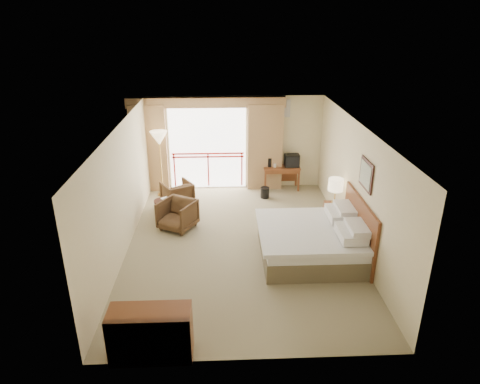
{
  "coord_description": "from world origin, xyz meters",
  "views": [
    {
      "loc": [
        -0.38,
        -8.45,
        4.81
      ],
      "look_at": [
        0.0,
        0.4,
        1.1
      ],
      "focal_mm": 32.0,
      "sensor_mm": 36.0,
      "label": 1
    }
  ],
  "objects_px": {
    "table_lamp": "(336,185)",
    "armchair_near": "(178,228)",
    "nightstand": "(333,217)",
    "bed": "(313,241)",
    "armchair_far": "(178,205)",
    "wastebasket": "(265,193)",
    "side_table": "(163,206)",
    "desk": "(281,171)",
    "floor_lamp": "(159,141)",
    "dresser": "(151,334)",
    "tv": "(292,161)"
  },
  "relations": [
    {
      "from": "tv",
      "to": "side_table",
      "type": "xyz_separation_m",
      "value": [
        -3.52,
        -1.87,
        -0.53
      ]
    },
    {
      "from": "wastebasket",
      "to": "armchair_far",
      "type": "height_order",
      "value": "armchair_far"
    },
    {
      "from": "armchair_near",
      "to": "dresser",
      "type": "bearing_deg",
      "value": -60.8
    },
    {
      "from": "armchair_far",
      "to": "side_table",
      "type": "distance_m",
      "value": 0.91
    },
    {
      "from": "tv",
      "to": "wastebasket",
      "type": "bearing_deg",
      "value": -160.34
    },
    {
      "from": "tv",
      "to": "floor_lamp",
      "type": "bearing_deg",
      "value": 166.62
    },
    {
      "from": "bed",
      "to": "table_lamp",
      "type": "bearing_deg",
      "value": 59.76
    },
    {
      "from": "nightstand",
      "to": "floor_lamp",
      "type": "height_order",
      "value": "floor_lamp"
    },
    {
      "from": "nightstand",
      "to": "armchair_near",
      "type": "relative_size",
      "value": 0.8
    },
    {
      "from": "table_lamp",
      "to": "dresser",
      "type": "xyz_separation_m",
      "value": [
        -3.74,
        -4.05,
        -0.7
      ]
    },
    {
      "from": "nightstand",
      "to": "table_lamp",
      "type": "distance_m",
      "value": 0.8
    },
    {
      "from": "armchair_near",
      "to": "desk",
      "type": "bearing_deg",
      "value": 70.42
    },
    {
      "from": "table_lamp",
      "to": "armchair_near",
      "type": "xyz_separation_m",
      "value": [
        -3.74,
        0.14,
        -1.11
      ]
    },
    {
      "from": "table_lamp",
      "to": "desk",
      "type": "height_order",
      "value": "table_lamp"
    },
    {
      "from": "wastebasket",
      "to": "armchair_far",
      "type": "distance_m",
      "value": 2.45
    },
    {
      "from": "table_lamp",
      "to": "armchair_far",
      "type": "height_order",
      "value": "table_lamp"
    },
    {
      "from": "desk",
      "to": "dresser",
      "type": "relative_size",
      "value": 0.87
    },
    {
      "from": "table_lamp",
      "to": "tv",
      "type": "distance_m",
      "value": 2.63
    },
    {
      "from": "bed",
      "to": "dresser",
      "type": "xyz_separation_m",
      "value": [
        -2.98,
        -2.75,
        0.03
      ]
    },
    {
      "from": "table_lamp",
      "to": "armchair_far",
      "type": "xyz_separation_m",
      "value": [
        -3.86,
        1.48,
        -1.11
      ]
    },
    {
      "from": "floor_lamp",
      "to": "dresser",
      "type": "xyz_separation_m",
      "value": [
        0.61,
        -6.28,
        -1.19
      ]
    },
    {
      "from": "nightstand",
      "to": "table_lamp",
      "type": "height_order",
      "value": "table_lamp"
    },
    {
      "from": "bed",
      "to": "table_lamp",
      "type": "distance_m",
      "value": 1.68
    },
    {
      "from": "armchair_far",
      "to": "wastebasket",
      "type": "bearing_deg",
      "value": 159.69
    },
    {
      "from": "tv",
      "to": "nightstand",
      "type": "bearing_deg",
      "value": -94.68
    },
    {
      "from": "bed",
      "to": "nightstand",
      "type": "relative_size",
      "value": 3.4
    },
    {
      "from": "table_lamp",
      "to": "side_table",
      "type": "xyz_separation_m",
      "value": [
        -4.14,
        0.68,
        -0.77
      ]
    },
    {
      "from": "floor_lamp",
      "to": "dresser",
      "type": "bearing_deg",
      "value": -84.44
    },
    {
      "from": "armchair_far",
      "to": "side_table",
      "type": "bearing_deg",
      "value": 40.96
    },
    {
      "from": "desk",
      "to": "armchair_far",
      "type": "xyz_separation_m",
      "value": [
        -2.94,
        -1.12,
        -0.54
      ]
    },
    {
      "from": "bed",
      "to": "nightstand",
      "type": "bearing_deg",
      "value": 58.78
    },
    {
      "from": "bed",
      "to": "floor_lamp",
      "type": "xyz_separation_m",
      "value": [
        -3.6,
        3.54,
        1.22
      ]
    },
    {
      "from": "nightstand",
      "to": "side_table",
      "type": "xyz_separation_m",
      "value": [
        -4.14,
        0.73,
        0.03
      ]
    },
    {
      "from": "wastebasket",
      "to": "side_table",
      "type": "height_order",
      "value": "side_table"
    },
    {
      "from": "bed",
      "to": "armchair_near",
      "type": "relative_size",
      "value": 2.7
    },
    {
      "from": "nightstand",
      "to": "desk",
      "type": "relative_size",
      "value": 0.59
    },
    {
      "from": "table_lamp",
      "to": "desk",
      "type": "bearing_deg",
      "value": 109.52
    },
    {
      "from": "side_table",
      "to": "dresser",
      "type": "xyz_separation_m",
      "value": [
        0.39,
        -4.73,
        0.07
      ]
    },
    {
      "from": "nightstand",
      "to": "side_table",
      "type": "bearing_deg",
      "value": 174.51
    },
    {
      "from": "bed",
      "to": "armchair_near",
      "type": "bearing_deg",
      "value": 154.16
    },
    {
      "from": "wastebasket",
      "to": "armchair_near",
      "type": "bearing_deg",
      "value": -142.38
    },
    {
      "from": "table_lamp",
      "to": "floor_lamp",
      "type": "bearing_deg",
      "value": 152.87
    },
    {
      "from": "side_table",
      "to": "armchair_near",
      "type": "bearing_deg",
      "value": -53.27
    },
    {
      "from": "nightstand",
      "to": "dresser",
      "type": "bearing_deg",
      "value": -128.66
    },
    {
      "from": "nightstand",
      "to": "floor_lamp",
      "type": "xyz_separation_m",
      "value": [
        -4.36,
        2.28,
        1.29
      ]
    },
    {
      "from": "side_table",
      "to": "table_lamp",
      "type": "bearing_deg",
      "value": -9.26
    },
    {
      "from": "dresser",
      "to": "wastebasket",
      "type": "bearing_deg",
      "value": 68.21
    },
    {
      "from": "bed",
      "to": "floor_lamp",
      "type": "distance_m",
      "value": 5.19
    },
    {
      "from": "tv",
      "to": "wastebasket",
      "type": "relative_size",
      "value": 1.33
    },
    {
      "from": "side_table",
      "to": "wastebasket",
      "type": "bearing_deg",
      "value": 24.43
    }
  ]
}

